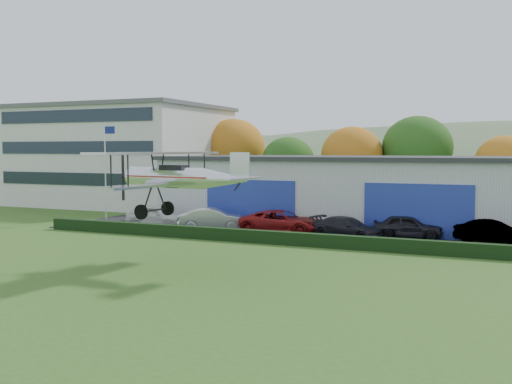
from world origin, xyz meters
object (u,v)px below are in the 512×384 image
at_px(hangar, 430,192).
at_px(car_5, 492,232).
at_px(flagpole, 106,162).
at_px(car_0, 158,216).
at_px(car_4, 408,226).
at_px(car_3, 347,228).
at_px(car_2, 282,222).
at_px(biplane, 176,176).
at_px(car_1, 213,219).
at_px(office_block, 121,155).

height_order(hangar, car_5, hangar).
xyz_separation_m(flagpole, car_0, (6.28, -2.15, -3.90)).
bearing_deg(car_4, car_3, 109.02).
distance_m(car_2, biplane, 13.54).
relative_size(car_1, car_2, 0.85).
relative_size(flagpole, biplane, 0.91).
bearing_deg(car_1, car_0, 64.71).
height_order(office_block, car_0, office_block).
bearing_deg(car_3, hangar, -11.27).
xyz_separation_m(office_block, biplane, (23.63, -27.70, -0.65)).
bearing_deg(car_0, car_4, -83.36).
height_order(car_0, car_4, car_0).
height_order(car_4, car_5, car_4).
bearing_deg(car_5, car_1, 103.46).
xyz_separation_m(hangar, car_2, (-8.86, -7.67, -1.81)).
height_order(flagpole, biplane, flagpole).
xyz_separation_m(car_5, biplane, (-13.95, -14.18, 3.79)).
distance_m(car_0, car_4, 18.13).
height_order(flagpole, car_5, flagpole).
relative_size(flagpole, car_3, 1.65).
bearing_deg(biplane, car_4, 64.96).
bearing_deg(car_1, car_5, -109.09).
distance_m(car_0, car_3, 14.50).
distance_m(car_1, biplane, 13.79).
relative_size(office_block, car_5, 4.67).
height_order(hangar, car_1, hangar).
relative_size(hangar, car_1, 8.30).
relative_size(car_2, car_4, 1.29).
relative_size(car_3, biplane, 0.55).
bearing_deg(office_block, car_5, -19.79).
distance_m(hangar, car_4, 6.63).
bearing_deg(car_1, hangar, -83.86).
xyz_separation_m(car_4, car_5, (5.15, -0.16, -0.03)).
bearing_deg(car_2, hangar, -52.32).
xyz_separation_m(car_3, car_4, (3.54, 1.85, 0.06)).
relative_size(flagpole, car_4, 1.79).
bearing_deg(office_block, car_0, -46.47).
relative_size(car_2, car_3, 1.19).
relative_size(car_3, car_4, 1.09).
distance_m(car_2, car_5, 13.49).
bearing_deg(car_3, car_5, -63.59).
xyz_separation_m(office_block, car_2, (24.14, -14.69, -4.36)).
relative_size(office_block, car_3, 4.25).
bearing_deg(flagpole, car_3, -6.10).
height_order(car_3, biplane, biplane).
bearing_deg(car_5, flagpole, 97.18).
bearing_deg(office_block, car_1, -38.61).
bearing_deg(car_2, biplane, 174.53).
bearing_deg(car_2, flagpole, 80.79).
height_order(car_1, car_4, car_1).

